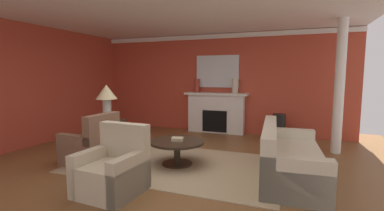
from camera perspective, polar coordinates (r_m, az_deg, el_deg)
ground_plane at (r=5.07m, az=-6.61°, el=-12.66°), size 8.92×8.92×0.00m
wall_fireplace at (r=7.96m, az=4.57°, el=4.63°), size 7.46×0.12×2.80m
wall_window at (r=7.30m, az=-30.77°, el=3.55°), size 0.12×7.26×2.80m
ceiling_panel at (r=5.19m, az=-5.44°, el=19.48°), size 7.46×7.26×0.06m
crown_moulding at (r=7.95m, az=4.49°, el=14.16°), size 7.46×0.08×0.12m
area_rug at (r=5.18m, az=-3.10°, el=-12.14°), size 3.74×2.30×0.01m
fireplace at (r=7.80m, az=4.99°, el=-1.75°), size 1.80×0.35×1.14m
mantel_mirror at (r=7.83m, az=5.32°, el=7.10°), size 1.23×0.04×0.90m
sofa at (r=4.75m, az=19.48°, el=-10.59°), size 1.04×2.16×0.85m
armchair_near_window at (r=5.51m, az=-20.25°, el=-8.15°), size 0.84×0.84×0.95m
armchair_facing_fireplace at (r=4.11m, az=-16.16°, el=-13.04°), size 0.85×0.85×0.95m
coffee_table at (r=5.08m, az=-3.13°, el=-8.62°), size 1.00×1.00×0.45m
side_table at (r=6.08m, az=-17.14°, el=-5.75°), size 0.56×0.56×0.70m
table_lamp at (r=5.96m, az=-17.41°, el=2.02°), size 0.44×0.44×0.75m
vase_mantel_right at (r=7.54m, az=8.98°, el=4.03°), size 0.17×0.17×0.40m
vase_mantel_left at (r=7.84m, az=1.07°, el=4.16°), size 0.14×0.14×0.39m
vase_tall_corner at (r=7.26m, az=17.65°, el=-4.32°), size 0.32×0.32×0.67m
book_red_cover at (r=5.07m, az=-3.05°, el=-7.01°), size 0.26×0.24×0.06m
column_white at (r=6.45m, az=28.39°, el=3.41°), size 0.20×0.20×2.80m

